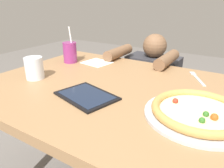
# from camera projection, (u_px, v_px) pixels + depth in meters

# --- Properties ---
(dining_table) EXTENTS (1.27, 0.91, 0.75)m
(dining_table) POSITION_uv_depth(u_px,v_px,m) (118.00, 108.00, 1.01)
(dining_table) COLOR #936D47
(dining_table) RESTS_ON ground
(pizza_near) EXTENTS (0.36, 0.36, 0.04)m
(pizza_near) POSITION_uv_depth(u_px,v_px,m) (198.00, 112.00, 0.72)
(pizza_near) COLOR #B7B7BC
(pizza_near) RESTS_ON dining_table
(drink_cup_colored) EXTENTS (0.08, 0.08, 0.22)m
(drink_cup_colored) POSITION_uv_depth(u_px,v_px,m) (70.00, 52.00, 1.32)
(drink_cup_colored) COLOR #8C2D72
(drink_cup_colored) RESTS_ON dining_table
(water_cup_clear) EXTENTS (0.09, 0.09, 0.11)m
(water_cup_clear) POSITION_uv_depth(u_px,v_px,m) (34.00, 68.00, 1.05)
(water_cup_clear) COLOR silver
(water_cup_clear) RESTS_ON dining_table
(paper_napkin) EXTENTS (0.18, 0.17, 0.00)m
(paper_napkin) POSITION_uv_depth(u_px,v_px,m) (97.00, 63.00, 1.33)
(paper_napkin) COLOR white
(paper_napkin) RESTS_ON dining_table
(fork) EXTENTS (0.11, 0.19, 0.00)m
(fork) POSITION_uv_depth(u_px,v_px,m) (197.00, 78.00, 1.08)
(fork) COLOR silver
(fork) RESTS_ON dining_table
(tablet) EXTENTS (0.28, 0.23, 0.01)m
(tablet) POSITION_uv_depth(u_px,v_px,m) (87.00, 96.00, 0.87)
(tablet) COLOR black
(tablet) RESTS_ON dining_table
(diner_seated) EXTENTS (0.41, 0.52, 0.89)m
(diner_seated) POSITION_uv_depth(u_px,v_px,m) (151.00, 97.00, 1.68)
(diner_seated) COLOR #333847
(diner_seated) RESTS_ON ground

